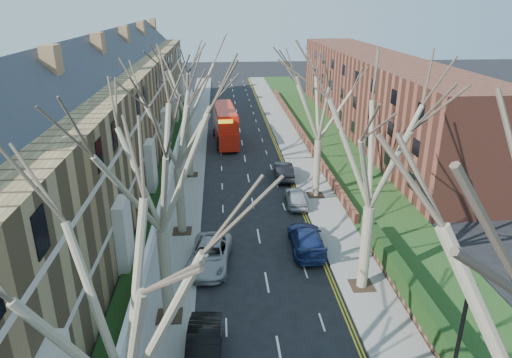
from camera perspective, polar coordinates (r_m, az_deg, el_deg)
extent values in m
cube|color=slate|center=(56.41, -7.87, 4.41)|extent=(3.00, 102.00, 0.12)
cube|color=slate|center=(56.96, 4.30, 4.72)|extent=(3.00, 102.00, 0.12)
cube|color=olive|center=(48.59, -17.91, 6.87)|extent=(9.00, 78.00, 10.00)
cube|color=#2F313A|center=(47.56, -18.74, 13.87)|extent=(4.67, 78.00, 4.67)
cube|color=beige|center=(48.14, -12.53, 5.41)|extent=(0.12, 78.00, 0.35)
cube|color=beige|center=(47.33, -12.87, 9.49)|extent=(0.12, 78.00, 0.35)
cube|color=brown|center=(62.33, 14.54, 10.23)|extent=(8.00, 54.00, 10.00)
cube|color=brown|center=(60.89, 5.34, 6.28)|extent=(0.35, 54.00, 0.90)
cube|color=brown|center=(25.38, 21.84, -19.21)|extent=(0.40, 24.00, 0.60)
cube|color=black|center=(24.82, 22.13, -17.61)|extent=(0.70, 24.00, 1.20)
cube|color=white|center=(48.78, -10.29, 2.24)|extent=(0.30, 78.00, 1.00)
cube|color=#1D3E16|center=(57.78, 8.74, 4.86)|extent=(6.00, 102.00, 0.06)
cube|color=black|center=(15.96, 25.24, -11.74)|extent=(0.18, 0.50, 0.22)
cylinder|color=#726A51|center=(25.11, -11.17, -11.77)|extent=(0.64, 0.64, 5.25)
cube|color=#2D2116|center=(26.61, -10.76, -16.49)|extent=(1.40, 1.40, 0.05)
cylinder|color=#726A51|center=(33.93, -9.45, -2.66)|extent=(0.64, 0.64, 5.07)
cube|color=#2D2116|center=(35.02, -9.20, -6.44)|extent=(1.40, 1.40, 0.05)
cylinder|color=#726A51|center=(45.11, -8.33, 3.63)|extent=(0.60, 0.60, 5.25)
cube|color=#2D2116|center=(45.96, -8.16, 0.53)|extent=(1.40, 1.40, 0.05)
cylinder|color=#726A51|center=(27.88, 13.50, -8.38)|extent=(0.64, 0.64, 5.25)
cube|color=#2D2116|center=(29.24, 13.06, -12.84)|extent=(1.40, 1.40, 0.05)
cylinder|color=#726A51|center=(40.22, 7.61, 1.33)|extent=(0.60, 0.60, 5.07)
cube|color=#2D2116|center=(41.14, 7.44, -1.98)|extent=(1.40, 1.40, 0.05)
cube|color=red|center=(56.32, -3.86, 5.92)|extent=(3.02, 10.30, 2.03)
cube|color=red|center=(55.84, -3.90, 7.84)|extent=(2.98, 9.79, 1.85)
cube|color=black|center=(56.22, -3.87, 6.33)|extent=(2.98, 9.49, 0.83)
cube|color=black|center=(55.82, -3.91, 7.93)|extent=(2.96, 9.29, 0.83)
imported|color=black|center=(23.49, -6.52, -20.17)|extent=(1.85, 4.76, 1.54)
imported|color=#9E9DA2|center=(30.46, -5.78, -9.40)|extent=(3.26, 5.87, 1.55)
imported|color=navy|center=(32.29, 6.33, -7.47)|extent=(2.44, 5.59, 1.60)
imported|color=#9FA4A8|center=(39.05, 5.03, -2.25)|extent=(1.80, 4.28, 1.45)
imported|color=black|center=(44.81, 3.44, 1.06)|extent=(1.86, 4.85, 1.58)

